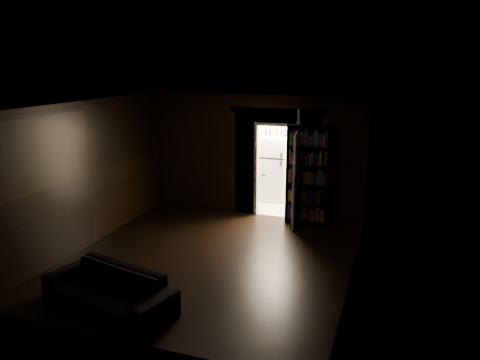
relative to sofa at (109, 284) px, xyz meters
The scene contains 9 objects.
ground 2.25m from the sofa, 71.27° to the left, with size 5.50×5.50×0.00m, color black.
room_walls 3.50m from the sofa, 77.51° to the left, with size 5.02×5.61×2.84m.
kitchen_alcove 6.15m from the sofa, 78.53° to the left, with size 2.20×1.80×2.60m.
sofa is the anchor object (origin of this frame).
bookshelf 5.10m from the sofa, 67.12° to the left, with size 0.90×0.32×2.20m, color black.
refrigerator 6.24m from the sofa, 82.63° to the left, with size 0.74×0.68×1.65m, color white.
door 4.78m from the sofa, 68.45° to the left, with size 0.85×0.05×2.05m, color white.
figurine 5.33m from the sofa, 69.55° to the left, with size 0.11×0.11×0.33m, color silver.
bottles 6.40m from the sofa, 82.42° to the left, with size 0.66×0.08×0.27m, color black.
Camera 1 is at (3.09, -7.30, 3.51)m, focal length 35.00 mm.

